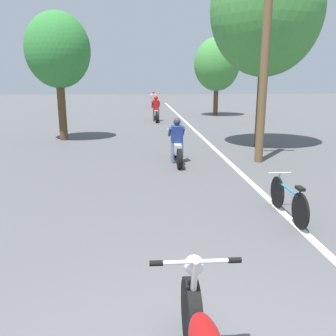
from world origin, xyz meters
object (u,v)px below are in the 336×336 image
(motorcycle_rider_mid, at_px, (156,112))
(utility_pole, at_px, (266,46))
(roadside_tree_right_near, at_px, (267,10))
(bicycle_parked, at_px, (288,200))
(roadside_tree_right_far, at_px, (217,64))
(motorcycle_rider_lead, at_px, (177,146))
(roadside_tree_left, at_px, (58,51))
(motorcycle_rider_far, at_px, (154,102))

(motorcycle_rider_mid, bearing_deg, utility_pole, -76.54)
(roadside_tree_right_near, bearing_deg, bicycle_parked, -104.21)
(roadside_tree_right_far, height_order, motorcycle_rider_lead, roadside_tree_right_far)
(roadside_tree_right_far, bearing_deg, roadside_tree_left, -130.82)
(motorcycle_rider_lead, xyz_separation_m, motorcycle_rider_mid, (-0.14, 10.90, 0.06))
(roadside_tree_right_far, distance_m, motorcycle_rider_lead, 15.04)
(roadside_tree_right_far, distance_m, motorcycle_rider_mid, 6.08)
(motorcycle_rider_mid, bearing_deg, bicycle_parked, -83.71)
(utility_pole, xyz_separation_m, roadside_tree_right_far, (1.63, 14.23, 0.06))
(motorcycle_rider_mid, distance_m, motorcycle_rider_far, 10.68)
(motorcycle_rider_lead, height_order, bicycle_parked, motorcycle_rider_lead)
(motorcycle_rider_far, bearing_deg, motorcycle_rider_mid, -91.29)
(utility_pole, xyz_separation_m, roadside_tree_left, (-6.72, 4.57, 0.15))
(roadside_tree_right_near, height_order, bicycle_parked, roadside_tree_right_near)
(motorcycle_rider_far, relative_size, bicycle_parked, 1.24)
(roadside_tree_left, bearing_deg, utility_pole, -34.24)
(roadside_tree_right_far, height_order, roadside_tree_left, roadside_tree_right_far)
(motorcycle_rider_mid, bearing_deg, roadside_tree_right_far, 37.60)
(roadside_tree_left, height_order, motorcycle_rider_mid, roadside_tree_left)
(motorcycle_rider_mid, relative_size, motorcycle_rider_far, 1.09)
(utility_pole, bearing_deg, roadside_tree_right_far, 83.46)
(roadside_tree_left, xyz_separation_m, motorcycle_rider_lead, (4.24, -4.51, -3.00))
(roadside_tree_right_far, height_order, motorcycle_rider_mid, roadside_tree_right_far)
(roadside_tree_right_near, xyz_separation_m, motorcycle_rider_far, (-3.21, 19.10, -4.19))
(motorcycle_rider_lead, bearing_deg, roadside_tree_right_far, 73.82)
(motorcycle_rider_far, bearing_deg, roadside_tree_right_near, -80.45)
(roadside_tree_right_far, xyz_separation_m, motorcycle_rider_mid, (-4.26, -3.28, -2.84))
(motorcycle_rider_lead, xyz_separation_m, motorcycle_rider_far, (0.10, 21.57, 0.03))
(roadside_tree_right_far, height_order, bicycle_parked, roadside_tree_right_far)
(utility_pole, relative_size, roadside_tree_right_near, 0.94)
(utility_pole, relative_size, roadside_tree_right_far, 1.26)
(motorcycle_rider_lead, bearing_deg, roadside_tree_left, 133.19)
(motorcycle_rider_mid, height_order, bicycle_parked, motorcycle_rider_mid)
(motorcycle_rider_lead, distance_m, motorcycle_rider_mid, 10.90)
(roadside_tree_right_near, xyz_separation_m, motorcycle_rider_lead, (-3.31, -2.47, -4.22))
(utility_pole, distance_m, bicycle_parked, 5.42)
(utility_pole, height_order, motorcycle_rider_far, utility_pole)
(motorcycle_rider_mid, bearing_deg, roadside_tree_left, -122.65)
(roadside_tree_left, height_order, bicycle_parked, roadside_tree_left)
(roadside_tree_left, bearing_deg, motorcycle_rider_lead, -46.81)
(motorcycle_rider_lead, distance_m, motorcycle_rider_far, 21.57)
(motorcycle_rider_lead, bearing_deg, bicycle_parked, -70.86)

